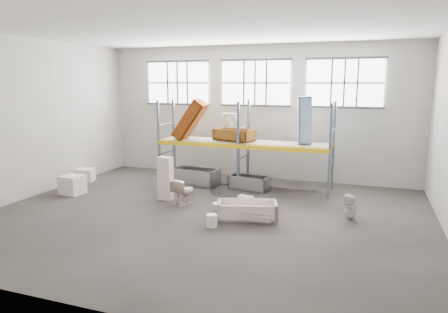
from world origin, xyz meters
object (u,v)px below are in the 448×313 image
at_px(rust_tub_flat, 234,135).
at_px(bucket, 212,221).
at_px(toilet_beige, 183,191).
at_px(toilet_white, 351,207).
at_px(steel_tub_left, 196,177).
at_px(carton_near, 72,185).
at_px(blue_tub_upright, 305,120).
at_px(bathtub_beige, 247,210).
at_px(cistern_tall, 165,178).
at_px(steel_tub_right, 249,183).

xyz_separation_m(rust_tub_flat, bucket, (0.81, -4.22, -1.66)).
height_order(toilet_beige, toilet_white, toilet_beige).
height_order(steel_tub_left, carton_near, carton_near).
bearing_deg(toilet_beige, blue_tub_upright, -125.45).
bearing_deg(bathtub_beige, blue_tub_upright, 58.84).
relative_size(steel_tub_left, rust_tub_flat, 1.14).
bearing_deg(toilet_beige, bucket, 146.13).
relative_size(bathtub_beige, toilet_white, 2.32).
xyz_separation_m(cistern_tall, steel_tub_right, (2.13, 2.02, -0.43)).
height_order(rust_tub_flat, carton_near, rust_tub_flat).
relative_size(toilet_beige, bucket, 2.46).
distance_m(toilet_beige, cistern_tall, 0.84).
bearing_deg(bathtub_beige, toilet_white, 2.32).
distance_m(steel_tub_left, steel_tub_right, 1.99).
relative_size(toilet_beige, toilet_white, 1.16).
height_order(cistern_tall, steel_tub_left, cistern_tall).
bearing_deg(blue_tub_upright, bucket, -109.63).
distance_m(steel_tub_left, carton_near, 4.16).
bearing_deg(steel_tub_left, blue_tub_upright, 9.24).
distance_m(cistern_tall, toilet_white, 5.56).
xyz_separation_m(cistern_tall, steel_tub_left, (0.13, 2.03, -0.38)).
height_order(bathtub_beige, blue_tub_upright, blue_tub_upright).
bearing_deg(steel_tub_left, bathtub_beige, -46.46).
distance_m(rust_tub_flat, bucket, 4.61).
height_order(steel_tub_right, blue_tub_upright, blue_tub_upright).
distance_m(steel_tub_right, rust_tub_flat, 1.76).
xyz_separation_m(cistern_tall, blue_tub_upright, (3.84, 2.63, 1.72)).
bearing_deg(cistern_tall, blue_tub_upright, 37.26).
distance_m(steel_tub_right, blue_tub_upright, 2.82).
height_order(toilet_white, steel_tub_right, toilet_white).
xyz_separation_m(steel_tub_left, rust_tub_flat, (1.31, 0.39, 1.53)).
xyz_separation_m(steel_tub_left, bucket, (2.12, -3.83, -0.13)).
bearing_deg(bathtub_beige, cistern_tall, 145.82).
height_order(steel_tub_right, rust_tub_flat, rust_tub_flat).
relative_size(toilet_beige, carton_near, 1.12).
relative_size(rust_tub_flat, carton_near, 1.99).
height_order(cistern_tall, bucket, cistern_tall).
relative_size(cistern_tall, steel_tub_left, 0.84).
bearing_deg(bucket, blue_tub_upright, 70.37).
distance_m(bathtub_beige, steel_tub_right, 3.05).
bearing_deg(rust_tub_flat, blue_tub_upright, 5.03).
bearing_deg(cistern_tall, steel_tub_right, 46.44).
relative_size(bathtub_beige, carton_near, 2.23).
height_order(steel_tub_left, bucket, steel_tub_left).
bearing_deg(rust_tub_flat, cistern_tall, -120.86).
distance_m(steel_tub_right, bucket, 3.83).
bearing_deg(bucket, carton_near, 166.13).
distance_m(steel_tub_left, bucket, 4.38).
distance_m(bathtub_beige, carton_near, 6.15).
relative_size(blue_tub_upright, bucket, 4.79).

